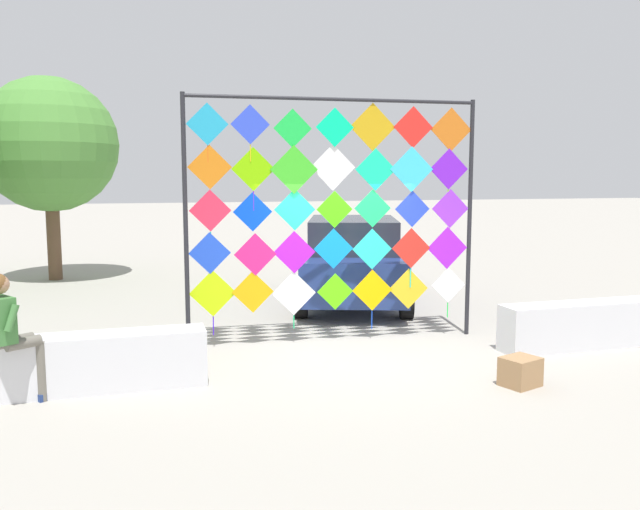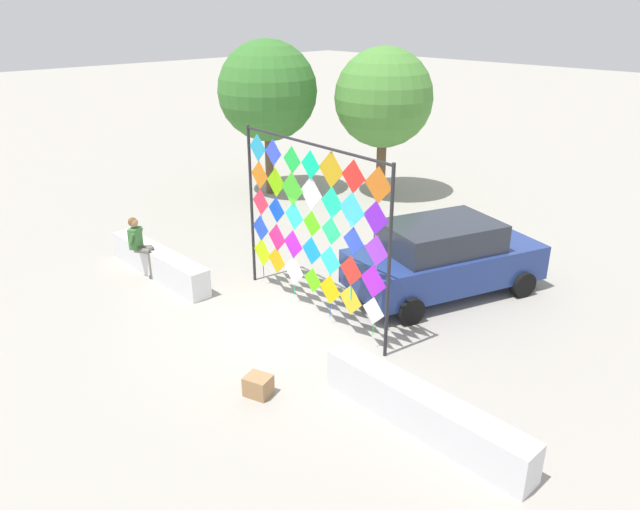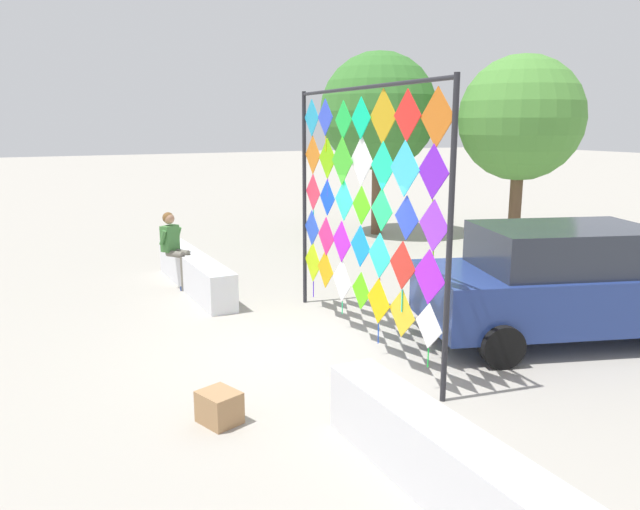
# 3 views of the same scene
# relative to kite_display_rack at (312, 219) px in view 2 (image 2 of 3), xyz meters

# --- Properties ---
(ground) EXTENTS (120.00, 120.00, 0.00)m
(ground) POSITION_rel_kite_display_rack_xyz_m (0.01, -0.93, -2.22)
(ground) COLOR #9E998E
(plaza_ledge_left) EXTENTS (3.85, 0.51, 0.70)m
(plaza_ledge_left) POSITION_rel_kite_display_rack_xyz_m (-4.11, -1.42, -1.87)
(plaza_ledge_left) COLOR silver
(plaza_ledge_left) RESTS_ON ground
(plaza_ledge_right) EXTENTS (3.85, 0.51, 0.70)m
(plaza_ledge_right) POSITION_rel_kite_display_rack_xyz_m (4.13, -1.42, -1.87)
(plaza_ledge_right) COLOR silver
(plaza_ledge_right) RESTS_ON ground
(kite_display_rack) EXTENTS (4.61, 0.40, 3.84)m
(kite_display_rack) POSITION_rel_kite_display_rack_xyz_m (0.00, 0.00, 0.00)
(kite_display_rack) COLOR #232328
(kite_display_rack) RESTS_ON ground
(seated_vendor) EXTENTS (0.75, 0.68, 1.55)m
(seated_vendor) POSITION_rel_kite_display_rack_xyz_m (-4.38, -1.73, -1.30)
(seated_vendor) COLOR #666056
(seated_vendor) RESTS_ON ground
(parked_car) EXTENTS (3.30, 4.95, 1.77)m
(parked_car) POSITION_rel_kite_display_rack_xyz_m (1.34, 2.95, -1.32)
(parked_car) COLOR navy
(parked_car) RESTS_ON ground
(cardboard_box_large) EXTENTS (0.54, 0.49, 0.36)m
(cardboard_box_large) POSITION_rel_kite_display_rack_xyz_m (1.57, -2.75, -2.04)
(cardboard_box_large) COLOR #9E754C
(cardboard_box_large) RESTS_ON ground
(tree_far_right) EXTENTS (3.37, 3.37, 5.11)m
(tree_far_right) POSITION_rel_kite_display_rack_xyz_m (-5.04, 7.94, 1.20)
(tree_far_right) COLOR brown
(tree_far_right) RESTS_ON ground
(tree_palm_like) EXTENTS (3.42, 3.42, 5.33)m
(tree_palm_like) POSITION_rel_kite_display_rack_xyz_m (-7.88, 5.29, 1.50)
(tree_palm_like) COLOR brown
(tree_palm_like) RESTS_ON ground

